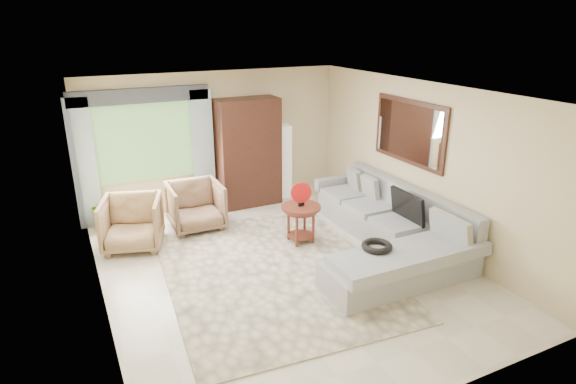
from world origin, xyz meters
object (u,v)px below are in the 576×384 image
sectional_sofa (389,233)px  coffee_table (301,223)px  tv_screen (407,206)px  potted_plant (105,213)px  armchair_right (196,206)px  armoire (248,153)px  armchair_left (132,223)px  floor_lamp (284,162)px

sectional_sofa → coffee_table: sectional_sofa is taller
tv_screen → potted_plant: tv_screen is taller
tv_screen → potted_plant: size_ratio=1.28×
sectional_sofa → armchair_right: sectional_sofa is taller
armchair_right → armoire: (1.29, 0.73, 0.63)m
sectional_sofa → armoire: 3.24m
armoire → armchair_left: bearing=-157.1°
sectional_sofa → tv_screen: size_ratio=4.68×
coffee_table → armchair_left: armchair_left is taller
tv_screen → floor_lamp: floor_lamp is taller
tv_screen → floor_lamp: (-0.70, 3.03, 0.03)m
sectional_sofa → armchair_right: (-2.52, 2.17, 0.13)m
armchair_right → floor_lamp: bearing=21.6°
coffee_table → tv_screen: bearing=-33.0°
tv_screen → coffee_table: size_ratio=1.15×
floor_lamp → armoire: bearing=-175.7°
coffee_table → potted_plant: (-2.82, 1.99, -0.05)m
potted_plant → coffee_table: bearing=-35.3°
sectional_sofa → tv_screen: bearing=-15.7°
armchair_left → floor_lamp: (3.22, 1.08, 0.33)m
tv_screen → coffee_table: 1.73m
coffee_table → floor_lamp: size_ratio=0.43×
armchair_left → armoire: armoire is taller
potted_plant → armchair_right: bearing=-24.8°
coffee_table → potted_plant: 3.46m
tv_screen → armoire: armoire is taller
sectional_sofa → armchair_left: size_ratio=3.75×
armchair_left → armchair_right: 1.16m
armchair_left → tv_screen: bearing=-9.0°
sectional_sofa → tv_screen: 0.52m
armchair_right → coffee_table: bearing=-42.9°
armchair_right → potted_plant: size_ratio=1.59×
sectional_sofa → floor_lamp: size_ratio=2.31×
tv_screen → armchair_right: (-2.79, 2.24, -0.30)m
floor_lamp → potted_plant: bearing=-178.0°
sectional_sofa → potted_plant: size_ratio=6.00×
armchair_left → potted_plant: (-0.32, 0.96, -0.13)m
armchair_left → armchair_right: armchair_left is taller
sectional_sofa → coffee_table: size_ratio=5.35×
potted_plant → floor_lamp: 3.57m
tv_screen → potted_plant: bearing=145.5°
tv_screen → floor_lamp: bearing=103.0°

